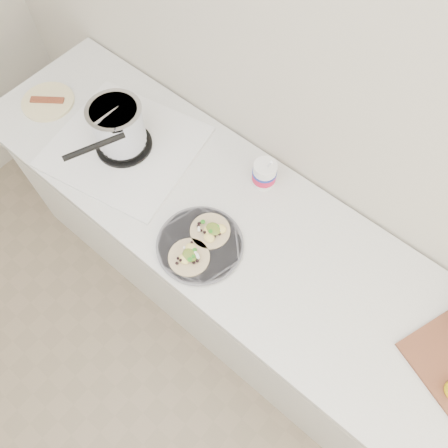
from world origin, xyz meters
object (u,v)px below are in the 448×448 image
Objects in this scene: taco_plate at (200,244)px; bacon_plate at (48,102)px; stove at (121,134)px; tub at (265,173)px.

taco_plate is 0.97m from bacon_plate.
tub is at bearing 11.70° from stove.
stove is at bearing 165.57° from taco_plate.
taco_plate is (0.53, -0.14, -0.07)m from stove.
bacon_plate is (-0.97, -0.27, -0.06)m from tub.
stove is 2.06× the size of taco_plate.
tub is at bearing 15.66° from bacon_plate.
stove is 3.10× the size of tub.
bacon_plate is at bearing 174.34° from stove.
taco_plate is 0.37m from tub.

